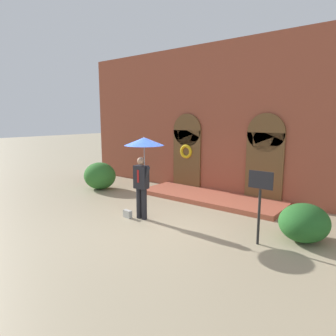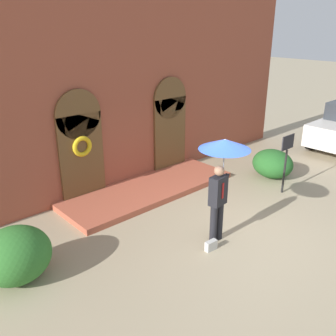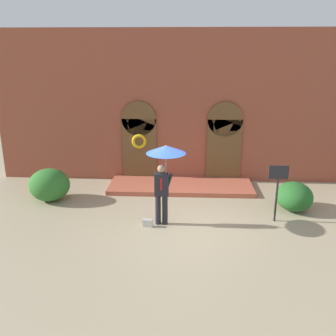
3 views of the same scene
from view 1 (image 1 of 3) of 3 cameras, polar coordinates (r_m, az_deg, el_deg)
name	(u,v)px [view 1 (image 1 of 3)]	position (r m, az deg, el deg)	size (l,w,h in m)	color
ground_plane	(153,223)	(8.49, -2.79, -10.39)	(80.00, 80.00, 0.00)	tan
building_facade	(226,124)	(11.44, 11.06, 8.31)	(14.00, 2.30, 5.60)	brown
person_with_umbrella	(143,153)	(8.37, -4.71, 2.78)	(1.10, 1.10, 2.36)	black
handbag	(128,214)	(8.95, -7.72, -8.65)	(0.28, 0.12, 0.22)	#B7B7B2
sign_post	(260,195)	(7.09, 17.11, -5.02)	(0.56, 0.06, 1.72)	black
shrub_left	(100,176)	(12.54, -12.85, -1.45)	(1.36, 1.22, 1.10)	#2D6B28
shrub_right	(304,223)	(7.88, 24.50, -9.44)	(1.14, 1.30, 0.89)	#235B23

